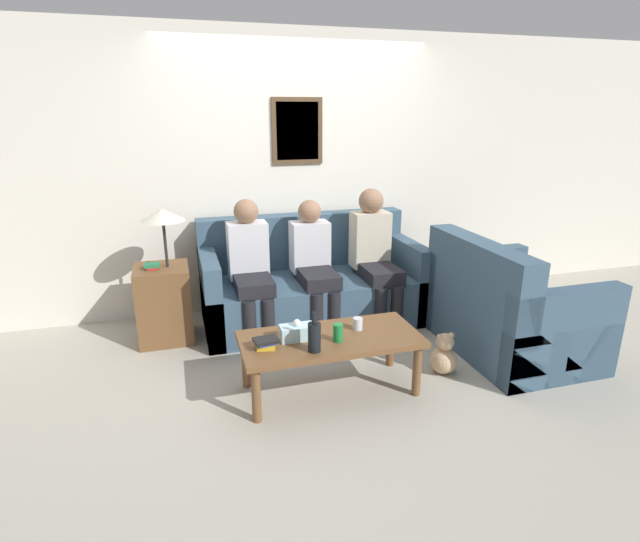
# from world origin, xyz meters

# --- Properties ---
(ground_plane) EXTENTS (16.00, 16.00, 0.00)m
(ground_plane) POSITION_xyz_m (0.00, 0.00, 0.00)
(ground_plane) COLOR #ADA899
(wall_back) EXTENTS (9.00, 0.08, 2.60)m
(wall_back) POSITION_xyz_m (0.00, 1.03, 1.30)
(wall_back) COLOR silver
(wall_back) RESTS_ON ground_plane
(couch_main) EXTENTS (1.98, 0.92, 0.94)m
(couch_main) POSITION_xyz_m (0.00, 0.55, 0.32)
(couch_main) COLOR #385166
(couch_main) RESTS_ON ground_plane
(couch_side) EXTENTS (0.92, 1.24, 0.94)m
(couch_side) POSITION_xyz_m (1.35, -0.54, 0.32)
(couch_side) COLOR #385166
(couch_side) RESTS_ON ground_plane
(coffee_table) EXTENTS (1.23, 0.56, 0.41)m
(coffee_table) POSITION_xyz_m (-0.21, -0.73, 0.36)
(coffee_table) COLOR brown
(coffee_table) RESTS_ON ground_plane
(side_table_with_lamp) EXTENTS (0.45, 0.44, 1.13)m
(side_table_with_lamp) POSITION_xyz_m (-1.31, 0.46, 0.39)
(side_table_with_lamp) COLOR brown
(side_table_with_lamp) RESTS_ON ground_plane
(wine_bottle) EXTENTS (0.08, 0.08, 0.27)m
(wine_bottle) POSITION_xyz_m (-0.37, -0.90, 0.52)
(wine_bottle) COLOR black
(wine_bottle) RESTS_ON coffee_table
(drinking_glass) EXTENTS (0.07, 0.07, 0.09)m
(drinking_glass) POSITION_xyz_m (0.01, -0.67, 0.46)
(drinking_glass) COLOR silver
(drinking_glass) RESTS_ON coffee_table
(book_stack) EXTENTS (0.17, 0.13, 0.07)m
(book_stack) POSITION_xyz_m (-0.66, -0.78, 0.45)
(book_stack) COLOR gold
(book_stack) RESTS_ON coffee_table
(soda_can) EXTENTS (0.07, 0.07, 0.12)m
(soda_can) POSITION_xyz_m (-0.18, -0.81, 0.47)
(soda_can) COLOR #197A38
(soda_can) RESTS_ON coffee_table
(tissue_box) EXTENTS (0.23, 0.12, 0.15)m
(tissue_box) POSITION_xyz_m (-0.44, -0.71, 0.47)
(tissue_box) COLOR silver
(tissue_box) RESTS_ON coffee_table
(person_left) EXTENTS (0.34, 0.63, 1.17)m
(person_left) POSITION_xyz_m (-0.58, 0.38, 0.64)
(person_left) COLOR black
(person_left) RESTS_ON ground_plane
(person_middle) EXTENTS (0.34, 0.66, 1.13)m
(person_middle) POSITION_xyz_m (-0.01, 0.39, 0.61)
(person_middle) COLOR black
(person_middle) RESTS_ON ground_plane
(person_right) EXTENTS (0.34, 0.65, 1.21)m
(person_right) POSITION_xyz_m (0.56, 0.38, 0.66)
(person_right) COLOR black
(person_right) RESTS_ON ground_plane
(teddy_bear) EXTENTS (0.20, 0.20, 0.32)m
(teddy_bear) POSITION_xyz_m (0.68, -0.73, 0.14)
(teddy_bear) COLOR tan
(teddy_bear) RESTS_ON ground_plane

